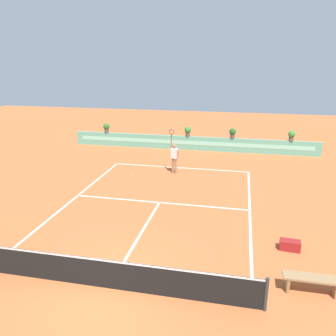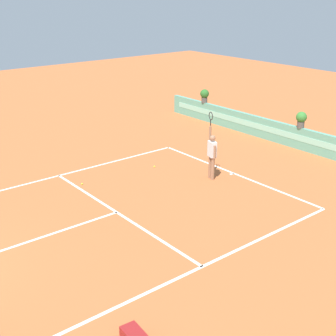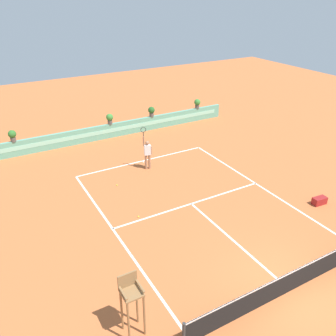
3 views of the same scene
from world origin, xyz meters
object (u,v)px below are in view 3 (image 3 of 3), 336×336
umpire_chair (131,298)px  potted_plant_far_right (197,103)px  gear_bag (319,201)px  potted_plant_centre (110,118)px  tennis_player (147,152)px  potted_plant_right (151,111)px  potted_plant_far_left (12,135)px  tennis_ball_mid_court (138,217)px  tennis_ball_near_baseline (117,185)px

umpire_chair → potted_plant_far_right: size_ratio=2.96×
gear_bag → potted_plant_centre: potted_plant_centre is taller
tennis_player → potted_plant_far_right: tennis_player is taller
potted_plant_right → potted_plant_far_left: bearing=180.0°
umpire_chair → tennis_ball_mid_court: umpire_chair is taller
potted_plant_far_left → tennis_ball_mid_court: bearing=-68.6°
umpire_chair → tennis_player: (5.29, 9.55, -0.29)m
tennis_ball_near_baseline → tennis_player: bearing=22.5°
potted_plant_far_left → potted_plant_right: same height
umpire_chair → potted_plant_far_right: bearing=50.7°
tennis_ball_near_baseline → tennis_ball_mid_court: same height
umpire_chair → potted_plant_far_left: umpire_chair is taller
tennis_ball_near_baseline → potted_plant_centre: potted_plant_centre is taller
tennis_player → gear_bag: bearing=-53.2°
gear_bag → tennis_ball_near_baseline: bearing=140.5°
tennis_ball_near_baseline → potted_plant_far_left: bearing=121.8°
tennis_player → tennis_ball_mid_court: tennis_player is taller
potted_plant_far_right → potted_plant_centre: bearing=180.0°
gear_bag → potted_plant_centre: (-5.69, 13.07, 1.23)m
potted_plant_far_right → tennis_ball_near_baseline: bearing=-145.3°
potted_plant_far_right → potted_plant_right: 3.99m
potted_plant_far_right → potted_plant_right: (-3.99, 0.00, 0.00)m
tennis_ball_mid_court → potted_plant_right: potted_plant_right is taller
tennis_ball_mid_court → potted_plant_right: (5.69, 9.74, 1.38)m
tennis_ball_near_baseline → potted_plant_centre: (2.23, 6.54, 1.38)m
potted_plant_right → tennis_ball_mid_court: bearing=-120.3°
tennis_ball_near_baseline → potted_plant_centre: 7.04m
potted_plant_right → potted_plant_centre: bearing=180.0°
tennis_player → tennis_ball_near_baseline: 2.72m
potted_plant_far_left → gear_bag: bearing=-47.5°
tennis_ball_mid_court → tennis_player: bearing=58.3°
gear_bag → tennis_player: tennis_player is taller
umpire_chair → potted_plant_far_right: 19.56m
tennis_ball_near_baseline → gear_bag: bearing=-39.5°
potted_plant_far_left → potted_plant_right: (9.51, 0.00, 0.00)m
umpire_chair → potted_plant_far_left: 15.17m
potted_plant_far_right → tennis_ball_mid_court: bearing=-134.8°
tennis_player → tennis_ball_mid_court: bearing=-121.7°
potted_plant_far_left → potted_plant_far_right: size_ratio=1.00×
potted_plant_far_right → potted_plant_right: size_ratio=1.00×
potted_plant_far_left → potted_plant_right: bearing=0.0°
gear_bag → tennis_ball_mid_court: (-8.17, 3.33, -0.15)m
potted_plant_far_left → potted_plant_right: size_ratio=1.00×
potted_plant_far_left → potted_plant_far_right: same height
potted_plant_centre → potted_plant_right: bearing=0.0°
tennis_ball_near_baseline → umpire_chair: bearing=-109.0°
potted_plant_centre → potted_plant_far_left: bearing=180.0°
tennis_ball_mid_court → potted_plant_far_left: size_ratio=0.09×
gear_bag → tennis_player: size_ratio=0.27×
potted_plant_centre → potted_plant_far_right: bearing=0.0°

